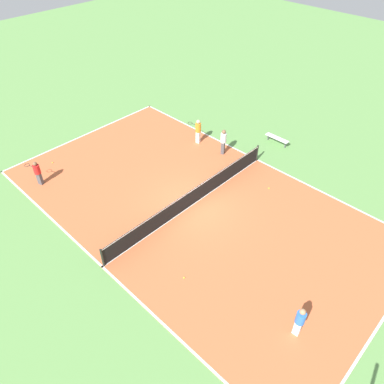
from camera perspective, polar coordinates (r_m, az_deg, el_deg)
ground_plane at (r=19.89m, az=-0.00°, el=-1.98°), size 80.00×80.00×0.00m
court_surface at (r=19.88m, az=-0.00°, el=-1.96°), size 11.63×20.29×0.02m
tennis_net at (r=19.51m, az=-0.00°, el=-0.75°), size 11.43×0.10×1.07m
bench at (r=25.05m, az=12.82°, el=7.95°), size 0.36×1.63×0.45m
player_near_white at (r=23.21m, az=4.80°, el=7.86°), size 0.47×0.47×1.69m
player_center_orange at (r=24.24m, az=0.93°, el=9.46°), size 0.54×0.98×1.65m
player_coach_red at (r=22.40m, az=-22.51°, el=2.89°), size 0.68×0.99×1.50m
player_near_blue at (r=15.02m, az=16.11°, el=-18.28°), size 0.39×0.39×1.56m
tennis_ball_far_baseline at (r=24.32m, az=-20.49°, el=4.22°), size 0.07×0.07×0.07m
tennis_ball_midcourt at (r=16.62m, az=-1.22°, el=-12.93°), size 0.07×0.07×0.07m
tennis_ball_near_net at (r=21.29m, az=11.64°, el=0.57°), size 0.07×0.07×0.07m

